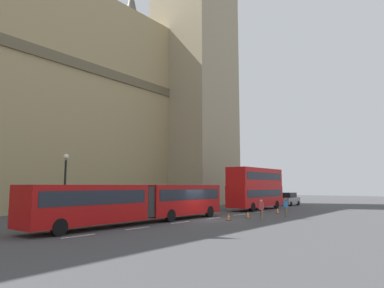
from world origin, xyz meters
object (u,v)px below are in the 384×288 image
object	(u,v)px
sedan_lead	(289,199)
traffic_cone_middle	(248,215)
pedestrian_near_cones	(261,209)
pedestrian_by_kerb	(286,207)
street_lamp	(65,183)
articulated_bus	(140,200)
traffic_cone_east	(278,211)
traffic_cone_west	(229,217)
double_decker_bus	(256,187)

from	to	relation	value
sedan_lead	traffic_cone_middle	world-z (taller)	sedan_lead
pedestrian_near_cones	pedestrian_by_kerb	bearing A→B (deg)	-5.37
street_lamp	pedestrian_near_cones	bearing A→B (deg)	-42.77
pedestrian_by_kerb	traffic_cone_middle	bearing A→B (deg)	144.75
articulated_bus	traffic_cone_east	xyz separation A→B (m)	(15.50, -4.29, -1.46)
traffic_cone_west	traffic_cone_east	world-z (taller)	same
traffic_cone_middle	articulated_bus	bearing A→B (deg)	154.29
articulated_bus	street_lamp	xyz separation A→B (m)	(-3.59, 4.51, 1.31)
articulated_bus	pedestrian_by_kerb	xyz separation A→B (m)	(12.15, -6.56, -0.83)
sedan_lead	pedestrian_near_cones	distance (m)	22.81
traffic_cone_east	traffic_cone_west	bearing A→B (deg)	178.54
street_lamp	pedestrian_near_cones	size ratio (longest dim) A/B	3.12
articulated_bus	traffic_cone_middle	bearing A→B (deg)	-25.71
street_lamp	pedestrian_near_cones	distance (m)	15.86
double_decker_bus	pedestrian_by_kerb	world-z (taller)	double_decker_bus
street_lamp	pedestrian_by_kerb	world-z (taller)	street_lamp
double_decker_bus	traffic_cone_east	xyz separation A→B (m)	(-3.72, -4.29, -2.43)
double_decker_bus	traffic_cone_west	bearing A→B (deg)	-162.73
pedestrian_near_cones	pedestrian_by_kerb	xyz separation A→B (m)	(4.20, -0.39, 0.00)
double_decker_bus	traffic_cone_east	bearing A→B (deg)	-130.88
articulated_bus	traffic_cone_middle	world-z (taller)	articulated_bus
sedan_lead	street_lamp	size ratio (longest dim) A/B	0.83
sedan_lead	traffic_cone_east	distance (m)	15.05
traffic_cone_east	street_lamp	world-z (taller)	street_lamp
articulated_bus	sedan_lead	size ratio (longest dim) A/B	4.20
traffic_cone_middle	pedestrian_by_kerb	size ratio (longest dim) A/B	0.34
traffic_cone_middle	pedestrian_by_kerb	world-z (taller)	pedestrian_by_kerb
articulated_bus	sedan_lead	bearing A→B (deg)	0.43
traffic_cone_east	street_lamp	bearing A→B (deg)	155.26
traffic_cone_middle	pedestrian_near_cones	size ratio (longest dim) A/B	0.34
street_lamp	pedestrian_by_kerb	distance (m)	19.35
traffic_cone_middle	street_lamp	world-z (taller)	street_lamp
traffic_cone_east	street_lamp	xyz separation A→B (m)	(-19.09, 8.80, 2.77)
traffic_cone_west	pedestrian_by_kerb	distance (m)	6.50
double_decker_bus	traffic_cone_middle	xyz separation A→B (m)	(-10.21, -4.34, -2.43)
pedestrian_near_cones	sedan_lead	bearing A→B (deg)	16.26
street_lamp	pedestrian_near_cones	world-z (taller)	street_lamp
traffic_cone_middle	traffic_cone_west	bearing A→B (deg)	174.29
articulated_bus	traffic_cone_east	world-z (taller)	articulated_bus
pedestrian_near_cones	articulated_bus	bearing A→B (deg)	142.20
traffic_cone_middle	traffic_cone_east	bearing A→B (deg)	0.39
sedan_lead	traffic_cone_middle	size ratio (longest dim) A/B	7.59
traffic_cone_west	pedestrian_near_cones	bearing A→B (deg)	-50.04
articulated_bus	street_lamp	distance (m)	5.91
pedestrian_by_kerb	sedan_lead	bearing A→B (deg)	20.96
sedan_lead	traffic_cone_middle	xyz separation A→B (m)	(-20.84, -4.56, -0.63)
double_decker_bus	street_lamp	size ratio (longest dim) A/B	1.90
sedan_lead	traffic_cone_middle	bearing A→B (deg)	-167.66
traffic_cone_west	traffic_cone_middle	world-z (taller)	same
traffic_cone_east	traffic_cone_middle	bearing A→B (deg)	-179.61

